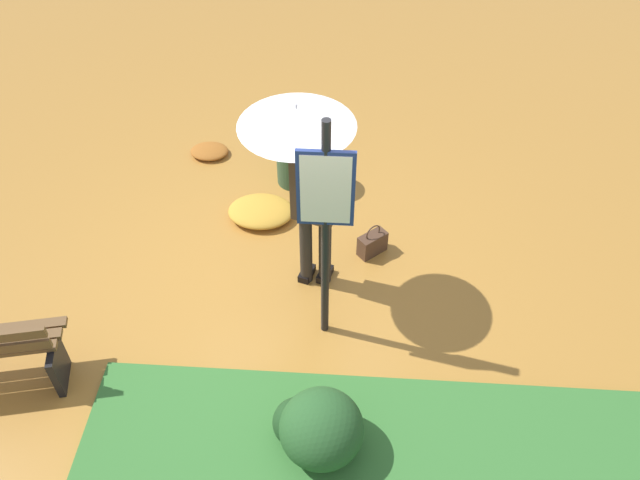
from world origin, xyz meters
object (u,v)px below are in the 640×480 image
object	(u,v)px
info_sign_post	(326,214)
handbag	(372,243)
trash_bin	(294,151)
person_with_umbrella	(305,154)

from	to	relation	value
info_sign_post	handbag	world-z (taller)	info_sign_post
info_sign_post	handbag	bearing A→B (deg)	-112.57
handbag	trash_bin	bearing A→B (deg)	-50.83
handbag	info_sign_post	bearing A→B (deg)	67.43
handbag	trash_bin	world-z (taller)	trash_bin
handbag	person_with_umbrella	bearing A→B (deg)	34.02
info_sign_post	handbag	xyz separation A→B (m)	(-0.43, -1.02, -1.32)
person_with_umbrella	handbag	distance (m)	1.62
info_sign_post	handbag	distance (m)	1.72
info_sign_post	handbag	size ratio (longest dim) A/B	6.22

